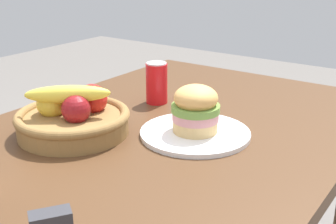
% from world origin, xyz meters
% --- Properties ---
extents(dining_table, '(1.40, 0.90, 0.75)m').
position_xyz_m(dining_table, '(0.00, 0.00, 0.65)').
color(dining_table, '#4C301C').
rests_on(dining_table, ground_plane).
extents(plate, '(0.28, 0.28, 0.01)m').
position_xyz_m(plate, '(0.05, -0.09, 0.76)').
color(plate, white).
rests_on(plate, dining_table).
extents(sandwich, '(0.12, 0.12, 0.12)m').
position_xyz_m(sandwich, '(0.05, -0.09, 0.82)').
color(sandwich, '#E5BC75').
rests_on(sandwich, plate).
extents(soda_can, '(0.07, 0.07, 0.13)m').
position_xyz_m(soda_can, '(0.21, 0.15, 0.81)').
color(soda_can, red).
rests_on(soda_can, dining_table).
extents(fruit_basket, '(0.29, 0.29, 0.14)m').
position_xyz_m(fruit_basket, '(-0.11, 0.17, 0.80)').
color(fruit_basket, olive).
rests_on(fruit_basket, dining_table).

